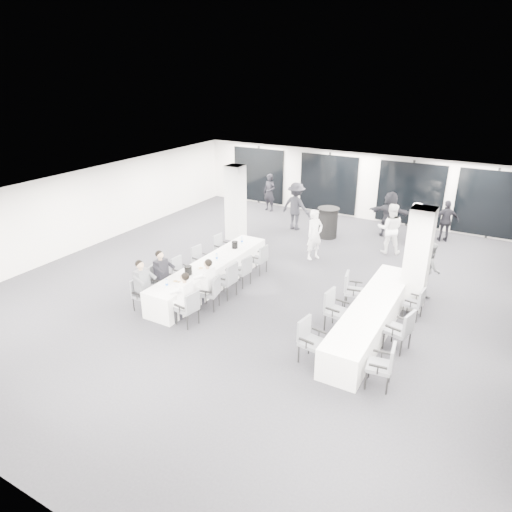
% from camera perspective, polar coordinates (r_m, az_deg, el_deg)
% --- Properties ---
extents(room, '(14.04, 16.04, 2.84)m').
position_cam_1_polar(room, '(13.64, 5.93, 2.39)').
color(room, '#242429').
rests_on(room, ground).
extents(column_left, '(0.60, 0.60, 2.80)m').
position_cam_1_polar(column_left, '(17.04, -2.57, 6.65)').
color(column_left, silver).
rests_on(column_left, floor).
extents(column_right, '(0.60, 0.60, 2.80)m').
position_cam_1_polar(column_right, '(12.67, 19.51, -0.38)').
color(column_right, silver).
rests_on(column_right, floor).
extents(banquet_table_main, '(0.90, 5.00, 0.75)m').
position_cam_1_polar(banquet_table_main, '(13.61, -5.59, -2.24)').
color(banquet_table_main, white).
rests_on(banquet_table_main, floor).
extents(banquet_table_side, '(0.90, 5.00, 0.75)m').
position_cam_1_polar(banquet_table_side, '(11.65, 14.23, -7.41)').
color(banquet_table_side, white).
rests_on(banquet_table_side, floor).
extents(cocktail_table, '(0.83, 0.83, 1.15)m').
position_cam_1_polar(cocktail_table, '(17.63, 8.97, 4.16)').
color(cocktail_table, black).
rests_on(cocktail_table, floor).
extents(chair_main_left_near, '(0.47, 0.51, 0.87)m').
position_cam_1_polar(chair_main_left_near, '(12.59, -14.27, -4.41)').
color(chair_main_left_near, '#585B60').
rests_on(chair_main_left_near, floor).
extents(chair_main_left_second, '(0.59, 0.63, 1.00)m').
position_cam_1_polar(chair_main_left_second, '(13.06, -12.07, -2.85)').
color(chair_main_left_second, '#585B60').
rests_on(chair_main_left_second, floor).
extents(chair_main_left_mid, '(0.46, 0.51, 0.87)m').
position_cam_1_polar(chair_main_left_mid, '(13.72, -9.46, -1.69)').
color(chair_main_left_mid, '#585B60').
rests_on(chair_main_left_mid, floor).
extents(chair_main_left_fourth, '(0.50, 0.54, 0.89)m').
position_cam_1_polar(chair_main_left_fourth, '(14.41, -7.06, -0.28)').
color(chair_main_left_fourth, '#585B60').
rests_on(chair_main_left_fourth, floor).
extents(chair_main_left_far, '(0.49, 0.54, 0.90)m').
position_cam_1_polar(chair_main_left_far, '(15.32, -4.41, 1.25)').
color(chair_main_left_far, '#585B60').
rests_on(chair_main_left_far, floor).
extents(chair_main_right_near, '(0.54, 0.58, 0.95)m').
position_cam_1_polar(chair_main_right_near, '(11.55, -8.37, -6.24)').
color(chair_main_right_near, '#585B60').
rests_on(chair_main_right_near, floor).
extents(chair_main_right_second, '(0.56, 0.59, 0.94)m').
position_cam_1_polar(chair_main_right_second, '(12.26, -5.52, -4.33)').
color(chair_main_right_second, '#585B60').
rests_on(chair_main_right_second, floor).
extents(chair_main_right_mid, '(0.54, 0.61, 1.04)m').
position_cam_1_polar(chair_main_right_mid, '(12.80, -3.53, -2.77)').
color(chair_main_right_mid, '#585B60').
rests_on(chair_main_right_mid, floor).
extents(chair_main_right_fourth, '(0.52, 0.56, 0.94)m').
position_cam_1_polar(chair_main_right_fourth, '(13.47, -1.60, -1.65)').
color(chair_main_right_fourth, '#585B60').
rests_on(chair_main_right_fourth, floor).
extents(chair_main_right_far, '(0.50, 0.55, 0.94)m').
position_cam_1_polar(chair_main_right_far, '(14.28, 0.51, -0.21)').
color(chair_main_right_far, '#585B60').
rests_on(chair_main_right_far, floor).
extents(chair_side_left_near, '(0.58, 0.62, 1.01)m').
position_cam_1_polar(chair_side_left_near, '(10.20, 6.68, -10.11)').
color(chair_side_left_near, '#585B60').
rests_on(chair_side_left_near, floor).
extents(chair_side_left_mid, '(0.58, 0.62, 1.03)m').
position_cam_1_polar(chair_side_left_mid, '(11.44, 9.77, -6.37)').
color(chair_side_left_mid, '#585B60').
rests_on(chair_side_left_mid, floor).
extents(chair_side_left_far, '(0.59, 0.63, 0.99)m').
position_cam_1_polar(chair_side_left_far, '(12.53, 11.84, -3.96)').
color(chair_side_left_far, '#585B60').
rests_on(chair_side_left_far, floor).
extents(chair_side_right_near, '(0.56, 0.61, 1.00)m').
position_cam_1_polar(chair_side_right_near, '(9.72, 15.72, -12.80)').
color(chair_side_right_near, '#585B60').
rests_on(chair_side_right_near, floor).
extents(chair_side_right_mid, '(0.62, 0.65, 1.02)m').
position_cam_1_polar(chair_side_right_mid, '(10.96, 17.79, -8.61)').
color(chair_side_right_mid, '#585B60').
rests_on(chair_side_right_mid, floor).
extents(chair_side_right_far, '(0.48, 0.52, 0.86)m').
position_cam_1_polar(chair_side_right_far, '(12.44, 19.41, -5.42)').
color(chair_side_right_far, '#585B60').
rests_on(chair_side_right_far, floor).
extents(seated_guest_a, '(0.50, 0.38, 1.44)m').
position_cam_1_polar(seated_guest_a, '(12.35, -13.86, -3.27)').
color(seated_guest_a, '#4E5155').
rests_on(seated_guest_a, floor).
extents(seated_guest_b, '(0.50, 0.38, 1.44)m').
position_cam_1_polar(seated_guest_b, '(12.86, -11.54, -2.00)').
color(seated_guest_b, black).
rests_on(seated_guest_b, floor).
extents(seated_guest_c, '(0.50, 0.38, 1.44)m').
position_cam_1_polar(seated_guest_c, '(11.52, -9.07, -4.82)').
color(seated_guest_c, white).
rests_on(seated_guest_c, floor).
extents(seated_guest_d, '(0.50, 0.38, 1.44)m').
position_cam_1_polar(seated_guest_d, '(12.21, -6.24, -3.02)').
color(seated_guest_d, white).
rests_on(seated_guest_d, floor).
extents(standing_guest_a, '(0.84, 0.89, 1.95)m').
position_cam_1_polar(standing_guest_a, '(15.40, 7.35, 3.07)').
color(standing_guest_a, white).
rests_on(standing_guest_a, floor).
extents(standing_guest_b, '(1.10, 0.84, 2.01)m').
position_cam_1_polar(standing_guest_b, '(16.45, 16.46, 3.71)').
color(standing_guest_b, white).
rests_on(standing_guest_b, floor).
extents(standing_guest_c, '(1.48, 0.89, 2.15)m').
position_cam_1_polar(standing_guest_c, '(18.24, 5.04, 6.59)').
color(standing_guest_c, black).
rests_on(standing_guest_c, floor).
extents(standing_guest_d, '(1.19, 0.96, 1.78)m').
position_cam_1_polar(standing_guest_d, '(18.31, 22.70, 4.36)').
color(standing_guest_d, black).
rests_on(standing_guest_d, floor).
extents(standing_guest_e, '(0.67, 0.94, 1.78)m').
position_cam_1_polar(standing_guest_e, '(17.65, 19.35, 4.20)').
color(standing_guest_e, white).
rests_on(standing_guest_e, floor).
extents(standing_guest_f, '(1.88, 0.85, 2.00)m').
position_cam_1_polar(standing_guest_f, '(18.11, 16.39, 5.39)').
color(standing_guest_f, black).
rests_on(standing_guest_f, floor).
extents(standing_guest_g, '(0.79, 0.68, 1.90)m').
position_cam_1_polar(standing_guest_g, '(20.70, 1.70, 8.23)').
color(standing_guest_g, black).
rests_on(standing_guest_g, floor).
extents(standing_guest_h, '(0.80, 1.00, 1.79)m').
position_cam_1_polar(standing_guest_h, '(13.75, 20.85, -1.06)').
color(standing_guest_h, '#4E5155').
rests_on(standing_guest_h, floor).
extents(ice_bucket_near, '(0.21, 0.21, 0.24)m').
position_cam_1_polar(ice_bucket_near, '(12.72, -8.46, -1.78)').
color(ice_bucket_near, black).
rests_on(ice_bucket_near, banquet_table_main).
extents(ice_bucket_far, '(0.20, 0.20, 0.22)m').
position_cam_1_polar(ice_bucket_far, '(14.43, -2.67, 1.41)').
color(ice_bucket_far, black).
rests_on(ice_bucket_far, banquet_table_main).
extents(water_bottle_a, '(0.07, 0.07, 0.22)m').
position_cam_1_polar(water_bottle_a, '(12.08, -11.10, -3.38)').
color(water_bottle_a, silver).
rests_on(water_bottle_a, banquet_table_main).
extents(water_bottle_b, '(0.07, 0.07, 0.22)m').
position_cam_1_polar(water_bottle_b, '(13.54, -4.93, -0.12)').
color(water_bottle_b, silver).
rests_on(water_bottle_b, banquet_table_main).
extents(water_bottle_c, '(0.07, 0.07, 0.22)m').
position_cam_1_polar(water_bottle_c, '(14.79, -1.77, 1.96)').
color(water_bottle_c, silver).
rests_on(water_bottle_c, banquet_table_main).
extents(plate_a, '(0.20, 0.20, 0.03)m').
position_cam_1_polar(plate_a, '(12.39, -10.06, -3.13)').
color(plate_a, white).
rests_on(plate_a, banquet_table_main).
extents(plate_b, '(0.21, 0.21, 0.03)m').
position_cam_1_polar(plate_b, '(12.31, -9.48, -3.27)').
color(plate_b, white).
rests_on(plate_b, banquet_table_main).
extents(plate_c, '(0.22, 0.22, 0.03)m').
position_cam_1_polar(plate_c, '(13.07, -6.92, -1.52)').
color(plate_c, white).
rests_on(plate_c, banquet_table_main).
extents(wine_glass, '(0.08, 0.08, 0.21)m').
position_cam_1_polar(wine_glass, '(11.83, -10.00, -3.63)').
color(wine_glass, silver).
rests_on(wine_glass, banquet_table_main).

